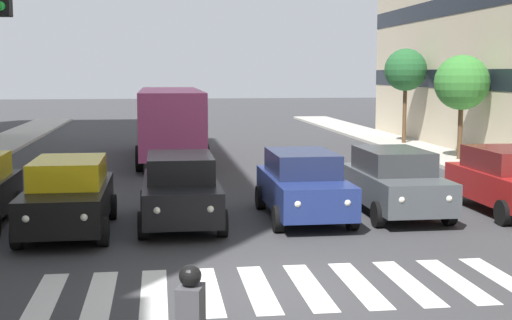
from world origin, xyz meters
The scene contains 10 objects.
ground_plane centered at (0.00, 0.00, 0.00)m, with size 180.00×180.00×0.00m, color #38383A.
crosswalk_markings centered at (0.00, 0.00, 0.00)m, with size 8.55×2.80×0.01m.
car_0 centered at (-7.12, -5.74, 0.89)m, with size 2.02×4.44×1.72m.
car_1 centered at (-4.02, -5.97, 0.89)m, with size 2.02×4.44×1.72m.
car_2 centered at (-1.52, -5.78, 0.89)m, with size 2.02×4.44×1.72m.
car_3 centered at (1.62, -5.48, 0.89)m, with size 2.02×4.44×1.72m.
car_4 centered at (4.24, -4.95, 0.89)m, with size 2.02×4.44×1.72m.
bus_behind_traffic centered at (1.62, -18.81, 1.86)m, with size 2.78×10.50×3.00m.
street_tree_2 centered at (-10.29, -16.07, 3.31)m, with size 2.27×2.27×4.31m.
street_tree_3 centered at (-10.34, -22.96, 3.84)m, with size 2.15×2.15×4.79m.
Camera 1 is at (2.12, 11.85, 3.74)m, focal length 49.76 mm.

